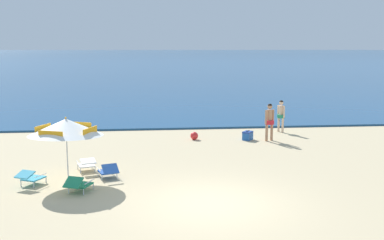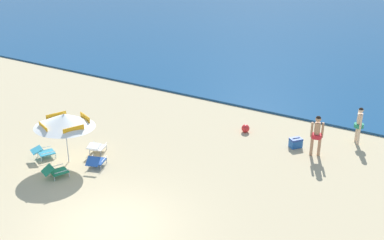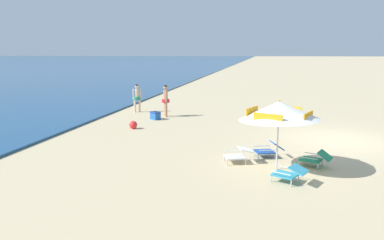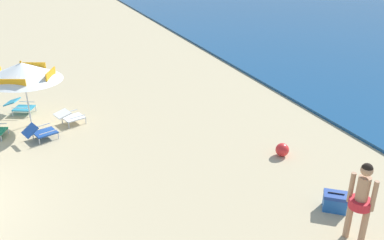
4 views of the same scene
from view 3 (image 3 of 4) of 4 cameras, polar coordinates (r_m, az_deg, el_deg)
name	(u,v)px [view 3 (image 3 of 4)]	position (r m, az deg, el deg)	size (l,w,h in m)	color
ground_plane	(337,140)	(15.31, 22.09, -2.97)	(800.00, 800.00, 0.00)	tan
beach_umbrella_striped_main	(279,111)	(10.56, 13.66, 1.47)	(2.93, 2.95, 2.09)	silver
lounge_chair_under_umbrella	(316,158)	(11.47, 19.08, -5.76)	(0.83, 1.03, 0.53)	#1E7F56
lounge_chair_beside_umbrella	(290,173)	(9.88, 15.26, -8.12)	(0.86, 1.01, 0.50)	teal
lounge_chair_facing_sea	(269,149)	(12.08, 12.12, -4.59)	(0.79, 1.02, 0.53)	#1E4799
lounge_chair_spare_folded	(239,154)	(11.32, 7.43, -5.41)	(0.76, 0.97, 0.49)	white
person_standing_near_shore	(137,96)	(21.03, -8.75, 3.78)	(0.40, 0.43, 1.62)	beige
person_standing_beside	(166,98)	(19.32, -4.22, 3.44)	(0.47, 0.42, 1.71)	tan
cooler_box	(155,116)	(18.64, -5.85, 0.71)	(0.58, 0.61, 0.43)	#1E56A8
beach_ball	(133,125)	(16.46, -9.32, -0.77)	(0.36, 0.36, 0.36)	red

